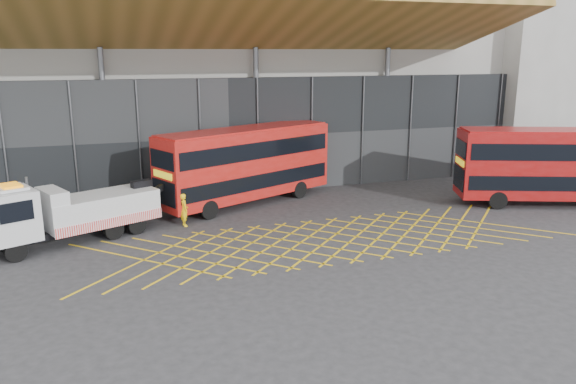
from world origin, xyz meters
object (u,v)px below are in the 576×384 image
object	(u,v)px
bus_towed	(246,162)
worker	(184,210)
bus_second	(555,163)
recovery_truck	(68,212)

from	to	relation	value
bus_towed	worker	size ratio (longest dim) A/B	6.43
bus_second	worker	xyz separation A→B (m)	(-23.42, 2.84, -1.79)
recovery_truck	bus_second	xyz separation A→B (m)	(29.49, -1.80, 1.08)
bus_towed	bus_second	size ratio (longest dim) A/B	1.00
worker	recovery_truck	bearing A→B (deg)	92.36
bus_second	worker	distance (m)	23.66
bus_second	worker	bearing A→B (deg)	-166.19
recovery_truck	bus_towed	size ratio (longest dim) A/B	0.81
bus_second	worker	world-z (taller)	bus_second
recovery_truck	worker	xyz separation A→B (m)	(6.07, 1.04, -0.71)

